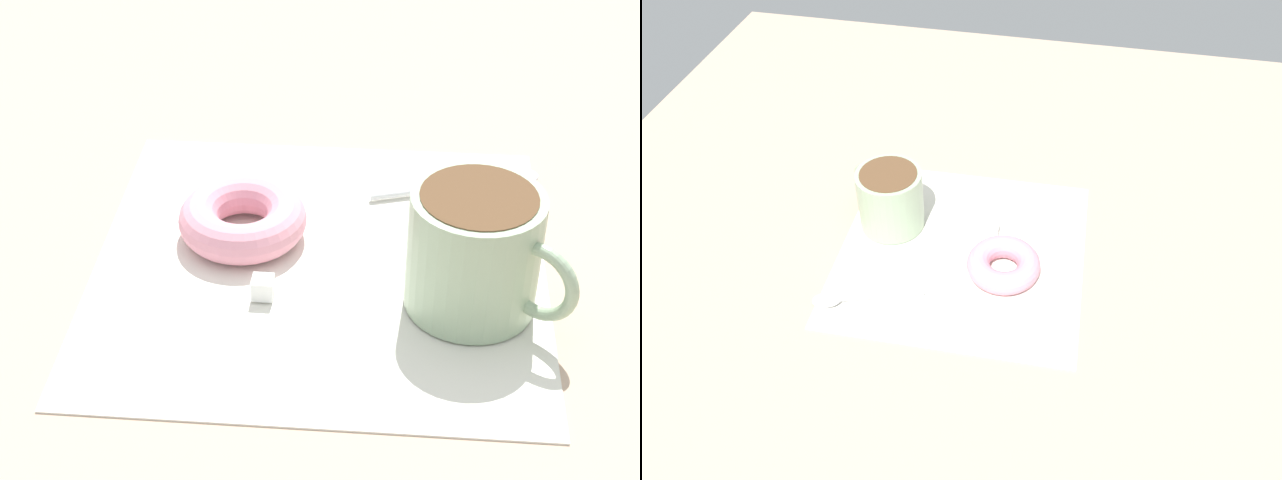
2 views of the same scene
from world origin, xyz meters
The scene contains 6 objects.
ground_plane centered at (0.00, 0.00, -1.00)cm, with size 120.00×120.00×2.00cm, color tan.
napkin centered at (2.05, -0.57, 0.15)cm, with size 32.10×32.10×0.30cm, color white.
coffee_cup centered at (-1.47, -11.26, 4.81)cm, with size 9.16×11.08×8.73cm.
donut centered at (4.81, 5.41, 1.78)cm, with size 9.44×9.44×2.97cm, color pink.
spoon centered at (13.50, -13.13, 0.70)cm, with size 5.71×13.57×0.90cm.
sugar_cube centered at (-2.09, 2.94, 1.04)cm, with size 1.48×1.48×1.48cm, color white.
Camera 1 is at (-58.38, -6.75, 46.80)cm, focal length 60.00 mm.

